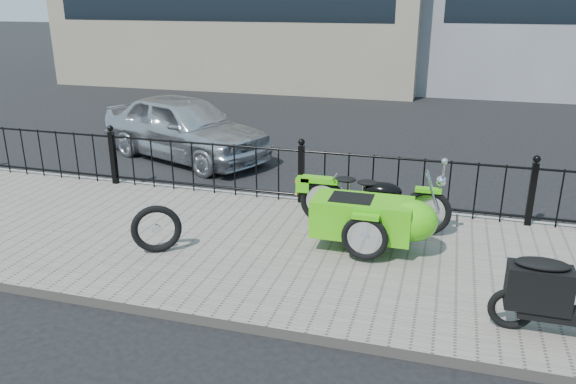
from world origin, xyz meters
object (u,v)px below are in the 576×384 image
(motorcycle_sidecar, at_px, (377,214))
(scooter, at_px, (568,297))
(sedan_car, at_px, (184,127))
(spare_tire, at_px, (156,229))

(motorcycle_sidecar, distance_m, scooter, 2.63)
(scooter, relative_size, sedan_car, 0.42)
(motorcycle_sidecar, distance_m, sedan_car, 5.93)
(scooter, bearing_deg, spare_tire, 172.74)
(motorcycle_sidecar, distance_m, spare_tire, 2.93)
(scooter, height_order, spare_tire, scooter)
(scooter, xyz_separation_m, sedan_car, (-6.73, 5.29, 0.13))
(scooter, height_order, sedan_car, sedan_car)
(sedan_car, bearing_deg, scooter, -106.30)
(motorcycle_sidecar, height_order, spare_tire, motorcycle_sidecar)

